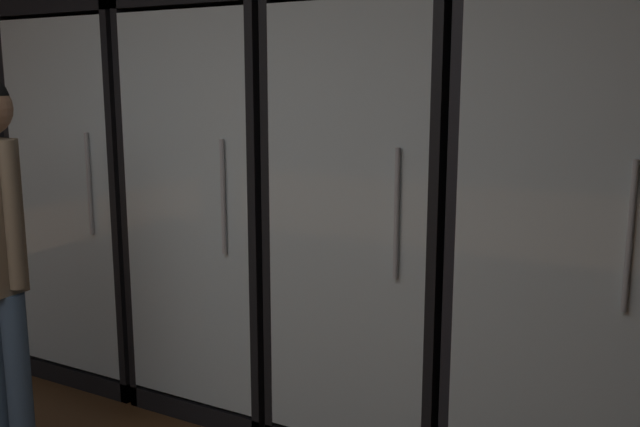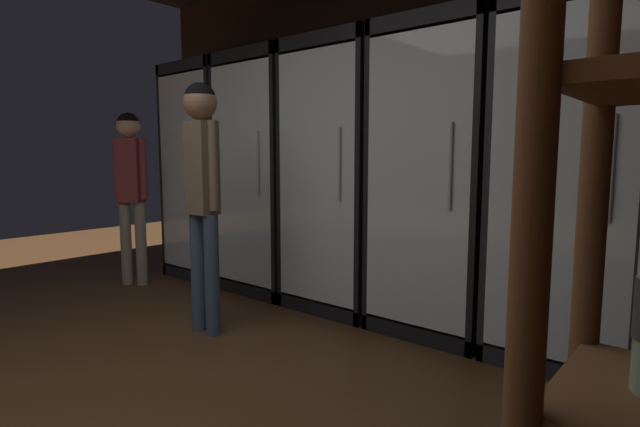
# 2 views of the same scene
# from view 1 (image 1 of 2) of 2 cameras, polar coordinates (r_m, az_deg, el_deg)

# --- Properties ---
(wall_back) EXTENTS (6.00, 0.06, 2.80)m
(wall_back) POSITION_cam_1_polar(r_m,az_deg,el_deg) (3.50, 1.82, 7.27)
(wall_back) COLOR black
(wall_back) RESTS_ON ground
(cooler_far_left) EXTENTS (0.78, 0.68, 2.04)m
(cooler_far_left) POSITION_cam_1_polar(r_m,az_deg,el_deg) (4.64, -23.52, 2.21)
(cooler_far_left) COLOR black
(cooler_far_left) RESTS_ON ground
(cooler_left) EXTENTS (0.78, 0.68, 2.04)m
(cooler_left) POSITION_cam_1_polar(r_m,az_deg,el_deg) (4.03, -16.48, 1.52)
(cooler_left) COLOR black
(cooler_left) RESTS_ON ground
(cooler_center) EXTENTS (0.78, 0.68, 2.04)m
(cooler_center) POSITION_cam_1_polar(r_m,az_deg,el_deg) (3.51, -7.12, 0.60)
(cooler_center) COLOR black
(cooler_center) RESTS_ON ground
(cooler_right) EXTENTS (0.78, 0.68, 2.04)m
(cooler_right) POSITION_cam_1_polar(r_m,az_deg,el_deg) (3.10, 5.05, -0.71)
(cooler_right) COLOR black
(cooler_right) RESTS_ON ground
(cooler_far_right) EXTENTS (0.78, 0.68, 2.04)m
(cooler_far_right) POSITION_cam_1_polar(r_m,az_deg,el_deg) (2.88, 19.92, -2.13)
(cooler_far_right) COLOR black
(cooler_far_right) RESTS_ON ground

